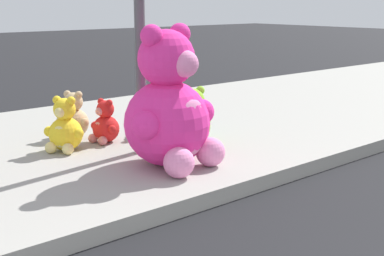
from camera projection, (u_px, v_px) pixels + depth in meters
The scene contains 7 objects.
sidewalk at pixel (23, 159), 5.69m from camera, with size 28.00×4.40×0.15m, color #9E9B93.
plush_pink_large at pixel (170, 111), 5.09m from camera, with size 1.05×0.95×1.37m.
plush_tan at pixel (73, 119), 6.25m from camera, with size 0.40×0.39×0.55m.
plush_teal at pixel (170, 107), 6.58m from camera, with size 0.52×0.52×0.72m.
plush_red at pixel (105, 125), 6.03m from camera, with size 0.35×0.38×0.50m.
plush_lime at pixel (192, 120), 6.02m from camera, with size 0.49×0.45×0.64m.
plush_yellow at pixel (65, 129), 5.68m from camera, with size 0.43×0.41×0.59m.
Camera 1 is at (-2.13, -0.14, 1.72)m, focal length 49.72 mm.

